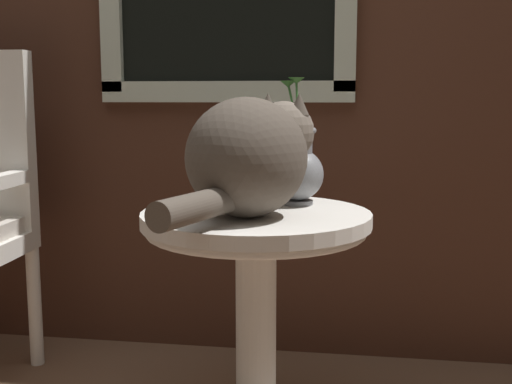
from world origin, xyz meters
TOP-DOWN VIEW (x-y plane):
  - wicker_side_table at (0.23, 0.07)m, footprint 0.58×0.58m
  - cat at (0.23, 0.02)m, footprint 0.37×0.62m
  - pewter_vase_with_ivy at (0.32, 0.19)m, footprint 0.14×0.14m

SIDE VIEW (x-z plane):
  - wicker_side_table at x=0.23m, z-range 0.12..0.73m
  - pewter_vase_with_ivy at x=0.32m, z-range 0.53..0.87m
  - cat at x=0.23m, z-range 0.60..0.90m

